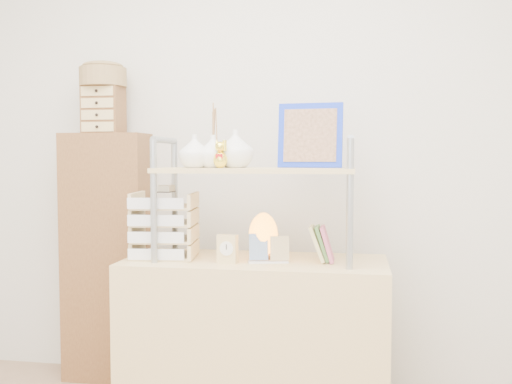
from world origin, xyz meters
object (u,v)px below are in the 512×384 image
desk (255,340)px  letter_tray (164,229)px  salt_lamp (263,236)px  cabinet (108,256)px

desk → letter_tray: (-0.43, -0.01, 0.51)m
letter_tray → salt_lamp: size_ratio=1.57×
salt_lamp → letter_tray: bearing=-177.1°
cabinet → letter_tray: cabinet is taller
desk → cabinet: size_ratio=0.89×
desk → salt_lamp: size_ratio=5.55×
cabinet → salt_lamp: 1.01m
desk → cabinet: bearing=157.4°
desk → salt_lamp: (0.04, 0.01, 0.49)m
letter_tray → desk: bearing=1.2°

